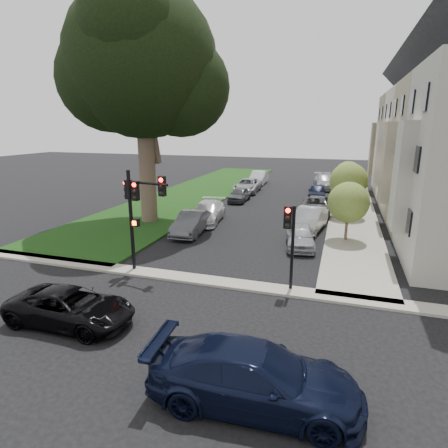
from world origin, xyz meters
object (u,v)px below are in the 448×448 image
(eucalyptus, at_px, (141,62))
(car_cross_near, at_px, (71,307))
(small_tree_a, at_px, (348,202))
(car_parked_0, at_px, (300,236))
(small_tree_c, at_px, (348,175))
(car_parked_7, at_px, (240,195))
(traffic_signal_secondary, at_px, (290,232))
(car_cross_far, at_px, (254,376))
(traffic_signal_main, at_px, (138,203))
(car_parked_8, at_px, (247,185))
(car_parked_9, at_px, (259,178))
(car_parked_5, at_px, (191,223))
(car_parked_1, at_px, (309,220))
(car_parked_6, at_px, (207,212))
(car_parked_3, at_px, (317,191))
(small_tree_b, at_px, (349,181))
(car_parked_2, at_px, (316,206))
(car_parked_4, at_px, (325,182))

(eucalyptus, xyz_separation_m, car_cross_near, (4.52, -14.03, -10.44))
(small_tree_a, relative_size, car_parked_0, 0.93)
(small_tree_c, distance_m, car_parked_7, 10.26)
(traffic_signal_secondary, distance_m, car_cross_far, 7.39)
(traffic_signal_main, height_order, car_parked_8, traffic_signal_main)
(small_tree_c, height_order, car_parked_9, small_tree_c)
(car_parked_5, bearing_deg, car_cross_near, -92.29)
(car_parked_5, bearing_deg, car_parked_1, 19.05)
(small_tree_c, bearing_deg, car_parked_7, -162.47)
(car_cross_far, relative_size, car_parked_9, 1.14)
(eucalyptus, relative_size, car_cross_near, 3.46)
(traffic_signal_secondary, bearing_deg, car_parked_8, 108.27)
(car_parked_6, height_order, car_parked_7, car_parked_6)
(car_parked_7, bearing_deg, car_parked_5, -90.74)
(car_cross_near, height_order, car_cross_far, car_cross_far)
(small_tree_a, relative_size, car_parked_3, 0.91)
(traffic_signal_main, distance_m, car_cross_far, 10.65)
(small_tree_c, height_order, car_parked_0, small_tree_c)
(small_tree_c, relative_size, car_parked_0, 0.95)
(small_tree_b, height_order, car_parked_9, small_tree_b)
(small_tree_a, distance_m, car_parked_0, 3.71)
(small_tree_a, bearing_deg, car_parked_1, 144.85)
(car_parked_2, height_order, car_parked_9, car_parked_9)
(car_parked_0, distance_m, car_parked_4, 22.07)
(eucalyptus, bearing_deg, small_tree_b, 23.02)
(car_parked_8, bearing_deg, car_parked_3, -13.41)
(small_tree_b, height_order, car_parked_2, small_tree_b)
(car_parked_8, bearing_deg, small_tree_a, -59.38)
(car_parked_0, bearing_deg, car_parked_6, 142.98)
(car_cross_far, xyz_separation_m, car_parked_5, (-7.56, 14.04, -0.06))
(car_parked_2, relative_size, car_parked_6, 0.99)
(car_parked_6, bearing_deg, car_parked_3, 52.51)
(traffic_signal_secondary, xyz_separation_m, car_parked_9, (-7.81, 29.33, -1.85))
(car_cross_near, height_order, car_parked_5, car_parked_5)
(car_parked_4, bearing_deg, eucalyptus, -131.78)
(small_tree_c, relative_size, car_parked_4, 0.69)
(car_parked_1, xyz_separation_m, car_parked_7, (-7.20, 8.40, -0.13))
(eucalyptus, height_order, small_tree_a, eucalyptus)
(car_parked_0, xyz_separation_m, car_parked_7, (-7.05, 12.10, -0.02))
(car_parked_6, bearing_deg, car_cross_near, -95.32)
(traffic_signal_main, relative_size, car_parked_7, 1.29)
(eucalyptus, bearing_deg, car_parked_1, 5.70)
(car_parked_1, distance_m, car_parked_9, 20.86)
(car_cross_near, distance_m, car_parked_4, 34.31)
(small_tree_a, xyz_separation_m, traffic_signal_main, (-9.61, -8.23, 0.97))
(traffic_signal_secondary, xyz_separation_m, car_parked_5, (-7.39, 6.89, -1.90))
(traffic_signal_main, bearing_deg, car_parked_1, 54.11)
(car_cross_near, xyz_separation_m, car_parked_0, (6.91, 11.48, 0.03))
(traffic_signal_main, bearing_deg, car_parked_2, 64.04)
(car_parked_3, relative_size, car_parked_5, 0.91)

